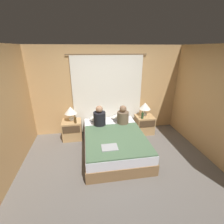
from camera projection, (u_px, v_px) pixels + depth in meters
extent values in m
plane|color=#66605B|center=(119.00, 165.00, 3.58)|extent=(16.00, 16.00, 0.00)
cube|color=tan|center=(107.00, 91.00, 4.72)|extent=(4.36, 0.06, 2.50)
cube|color=tan|center=(218.00, 107.00, 3.45)|extent=(0.06, 3.54, 2.50)
cube|color=white|center=(108.00, 96.00, 4.71)|extent=(1.99, 0.02, 2.24)
cylinder|color=brown|center=(107.00, 54.00, 4.29)|extent=(2.19, 0.02, 0.02)
cube|color=olive|center=(114.00, 146.00, 4.07)|extent=(1.45, 2.08, 0.26)
cube|color=silver|center=(114.00, 137.00, 3.99)|extent=(1.41, 2.04, 0.21)
cube|color=tan|center=(72.00, 130.00, 4.57)|extent=(0.52, 0.45, 0.53)
cube|color=#4C3823|center=(71.00, 130.00, 4.30)|extent=(0.46, 0.02, 0.19)
cube|color=tan|center=(144.00, 124.00, 4.89)|extent=(0.52, 0.45, 0.53)
cube|color=#4C3823|center=(147.00, 124.00, 4.63)|extent=(0.46, 0.02, 0.19)
ellipsoid|color=silver|center=(71.00, 119.00, 4.49)|extent=(0.15, 0.15, 0.12)
cylinder|color=#B2A893|center=(71.00, 115.00, 4.45)|extent=(0.02, 0.02, 0.10)
cone|color=white|center=(70.00, 110.00, 4.40)|extent=(0.33, 0.33, 0.20)
ellipsoid|color=silver|center=(144.00, 114.00, 4.81)|extent=(0.15, 0.15, 0.12)
cylinder|color=#B2A893|center=(145.00, 111.00, 4.77)|extent=(0.02, 0.02, 0.10)
cone|color=white|center=(145.00, 106.00, 4.72)|extent=(0.33, 0.33, 0.20)
ellipsoid|color=silver|center=(98.00, 118.00, 4.66)|extent=(0.49, 0.30, 0.12)
ellipsoid|color=silver|center=(120.00, 117.00, 4.76)|extent=(0.49, 0.30, 0.12)
cube|color=#4C6B4C|center=(116.00, 139.00, 3.70)|extent=(1.39, 1.49, 0.03)
cylinder|color=black|center=(100.00, 119.00, 4.30)|extent=(0.32, 0.32, 0.38)
sphere|color=#A87A5B|center=(99.00, 109.00, 4.20)|extent=(0.18, 0.18, 0.18)
cylinder|color=brown|center=(123.00, 118.00, 4.40)|extent=(0.31, 0.31, 0.35)
sphere|color=#846047|center=(123.00, 109.00, 4.31)|extent=(0.18, 0.18, 0.18)
cylinder|color=#513819|center=(75.00, 120.00, 4.33)|extent=(0.06, 0.06, 0.17)
cylinder|color=#513819|center=(75.00, 116.00, 4.29)|extent=(0.02, 0.02, 0.06)
cylinder|color=#2D4C28|center=(142.00, 116.00, 4.62)|extent=(0.07, 0.07, 0.17)
cylinder|color=#2D4C28|center=(143.00, 112.00, 4.57)|extent=(0.02, 0.02, 0.06)
cube|color=#9EA0A5|center=(110.00, 147.00, 3.34)|extent=(0.33, 0.26, 0.02)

